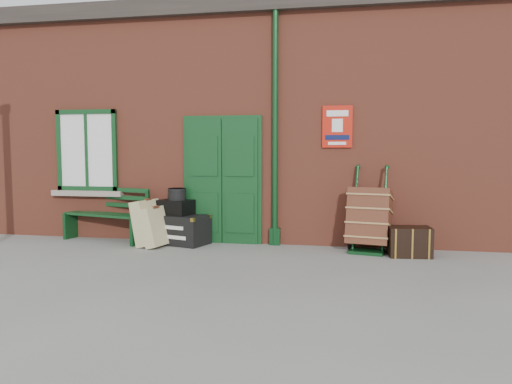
% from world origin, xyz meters
% --- Properties ---
extents(ground, '(80.00, 80.00, 0.00)m').
position_xyz_m(ground, '(0.00, 0.00, 0.00)').
color(ground, gray).
rests_on(ground, ground).
extents(station_building, '(10.30, 4.30, 4.36)m').
position_xyz_m(station_building, '(-0.00, 3.49, 2.16)').
color(station_building, brown).
rests_on(station_building, ground).
extents(bench, '(1.68, 0.88, 1.00)m').
position_xyz_m(bench, '(-2.43, 1.33, 0.50)').
color(bench, '#103B19').
rests_on(bench, ground).
extents(houdini_trunk, '(1.16, 0.85, 0.52)m').
position_xyz_m(houdini_trunk, '(-1.05, 1.25, 0.26)').
color(houdini_trunk, black).
rests_on(houdini_trunk, ground).
extents(strongbox, '(0.67, 0.57, 0.26)m').
position_xyz_m(strongbox, '(-1.10, 1.25, 0.65)').
color(strongbox, black).
rests_on(strongbox, houdini_trunk).
extents(hatbox, '(0.39, 0.39, 0.21)m').
position_xyz_m(hatbox, '(-1.07, 1.25, 0.88)').
color(hatbox, black).
rests_on(hatbox, strongbox).
extents(suitcase_back, '(0.48, 0.63, 0.81)m').
position_xyz_m(suitcase_back, '(-1.51, 0.96, 0.40)').
color(suitcase_back, tan).
rests_on(suitcase_back, ground).
extents(suitcase_front, '(0.47, 0.57, 0.70)m').
position_xyz_m(suitcase_front, '(-1.33, 0.86, 0.35)').
color(suitcase_front, tan).
rests_on(suitcase_front, ground).
extents(porter_trolley, '(0.79, 0.83, 1.38)m').
position_xyz_m(porter_trolley, '(2.24, 1.19, 0.53)').
color(porter_trolley, '#0E3818').
rests_on(porter_trolley, ground).
extents(dark_trunk, '(0.68, 0.48, 0.46)m').
position_xyz_m(dark_trunk, '(2.85, 0.93, 0.23)').
color(dark_trunk, black).
rests_on(dark_trunk, ground).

